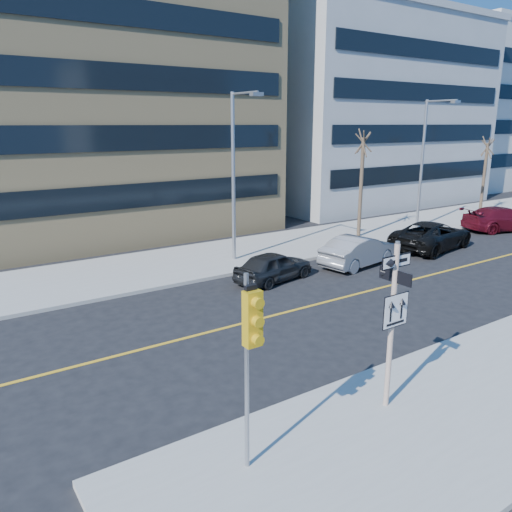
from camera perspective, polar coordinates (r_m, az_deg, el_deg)
ground at (r=14.57m, az=7.04°, el=-12.72°), size 120.00×120.00×0.00m
far_sidewalk at (r=34.94m, az=16.58°, el=3.30°), size 66.00×6.00×0.15m
road_centerline at (r=25.61m, az=21.67°, el=-1.39°), size 40.00×0.14×0.01m
sign_pole at (r=11.97m, az=15.35°, el=-6.67°), size 0.92×0.92×4.06m
traffic_signal at (r=9.15m, az=-0.54°, el=-8.96°), size 0.32×0.45×4.00m
parked_car_a at (r=21.89m, az=2.03°, el=-1.19°), size 2.32×4.14×1.33m
parked_car_b at (r=24.76m, az=11.73°, el=0.60°), size 2.25×4.71×1.49m
parked_car_c at (r=29.10m, az=19.47°, el=2.24°), size 3.46×5.92×1.55m
parked_car_d at (r=35.95m, az=26.35°, el=3.82°), size 3.73×5.74×1.55m
streetlight_a at (r=24.06m, az=-2.32°, el=10.19°), size 0.55×2.25×8.00m
streetlight_b at (r=33.59m, az=18.83°, el=10.76°), size 0.55×2.25×8.00m
street_tree_west at (r=30.12m, az=12.16°, el=12.29°), size 1.80×1.80×6.35m
street_tree_east at (r=40.65m, az=24.92°, el=11.05°), size 1.80×1.80×5.75m
building_brick at (r=36.30m, az=-17.83°, el=17.82°), size 18.00×18.00×18.00m
building_grey_mid at (r=46.86m, az=10.49°, el=15.61°), size 20.00×16.00×15.00m
building_grey_far at (r=64.95m, az=22.44°, el=14.95°), size 18.00×18.00×16.00m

